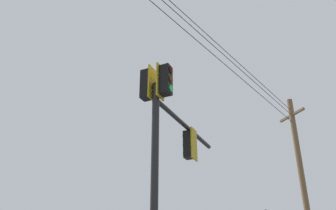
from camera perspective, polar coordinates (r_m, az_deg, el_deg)
signal_mast_assembly at (r=10.44m, az=-0.33°, el=-5.88°), size 4.45×0.97×7.28m
utility_pole_wooden at (r=19.78m, az=20.11°, el=-13.00°), size 1.18×1.54×10.80m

